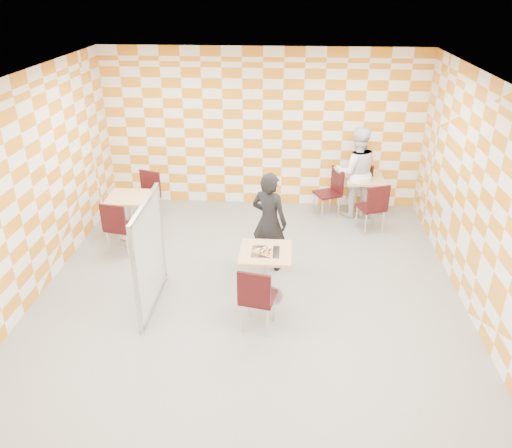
{
  "coord_description": "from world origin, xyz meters",
  "views": [
    {
      "loc": [
        0.5,
        -5.7,
        4.1
      ],
      "look_at": [
        0.1,
        0.2,
        1.15
      ],
      "focal_mm": 35.0,
      "sensor_mm": 36.0,
      "label": 1
    }
  ],
  "objects": [
    {
      "name": "chair_empty_far",
      "position": [
        -2.05,
        2.57,
        0.54
      ],
      "size": [
        0.54,
        0.55,
        0.92
      ],
      "color": "black",
      "rests_on": "ground"
    },
    {
      "name": "chair_second_side",
      "position": [
        1.33,
        2.99,
        0.54
      ],
      "size": [
        0.56,
        0.56,
        0.92
      ],
      "color": "black",
      "rests_on": "ground"
    },
    {
      "name": "chair_second_front",
      "position": [
        2.01,
        2.3,
        0.54
      ],
      "size": [
        0.55,
        0.55,
        0.92
      ],
      "color": "black",
      "rests_on": "ground"
    },
    {
      "name": "man_white",
      "position": [
        1.75,
        3.05,
        0.86
      ],
      "size": [
        0.9,
        0.73,
        1.72
      ],
      "primitive_type": "imported",
      "rotation": [
        0.0,
        0.0,
        3.25
      ],
      "color": "white",
      "rests_on": "ground"
    },
    {
      "name": "man_dark",
      "position": [
        0.24,
        1.03,
        0.78
      ],
      "size": [
        0.68,
        0.58,
        1.57
      ],
      "primitive_type": "imported",
      "rotation": [
        0.0,
        0.0,
        2.71
      ],
      "color": "black",
      "rests_on": "ground"
    },
    {
      "name": "chair_main_front",
      "position": [
        0.16,
        -0.57,
        0.54
      ],
      "size": [
        0.5,
        0.51,
        0.92
      ],
      "color": "black",
      "rests_on": "ground"
    },
    {
      "name": "chair_empty_near",
      "position": [
        -2.19,
        1.25,
        0.54
      ],
      "size": [
        0.5,
        0.5,
        0.92
      ],
      "color": "black",
      "rests_on": "ground"
    },
    {
      "name": "second_table",
      "position": [
        1.92,
        3.05,
        0.51
      ],
      "size": [
        0.7,
        0.7,
        0.75
      ],
      "color": "#DDBB77",
      "rests_on": "ground"
    },
    {
      "name": "pizza_on_foil",
      "position": [
        0.23,
        0.17,
        0.77
      ],
      "size": [
        0.4,
        0.4,
        0.04
      ],
      "color": "silver",
      "rests_on": "main_table"
    },
    {
      "name": "soda_bottle",
      "position": [
        2.05,
        3.14,
        0.85
      ],
      "size": [
        0.07,
        0.07,
        0.23
      ],
      "color": "black",
      "rests_on": "second_table"
    },
    {
      "name": "empty_table",
      "position": [
        -2.18,
        1.91,
        0.51
      ],
      "size": [
        0.7,
        0.7,
        0.75
      ],
      "color": "#DDBB77",
      "rests_on": "ground"
    },
    {
      "name": "room_shell",
      "position": [
        0.0,
        0.54,
        1.5
      ],
      "size": [
        7.0,
        7.0,
        7.0
      ],
      "color": "gray",
      "rests_on": "ground"
    },
    {
      "name": "main_table",
      "position": [
        0.23,
        0.18,
        0.51
      ],
      "size": [
        0.7,
        0.7,
        0.75
      ],
      "color": "#DDBB77",
      "rests_on": "ground"
    },
    {
      "name": "partition",
      "position": [
        -1.29,
        -0.09,
        0.79
      ],
      "size": [
        0.08,
        1.38,
        1.55
      ],
      "color": "white",
      "rests_on": "ground"
    },
    {
      "name": "sport_bottle",
      "position": [
        1.81,
        3.17,
        0.84
      ],
      "size": [
        0.06,
        0.06,
        0.2
      ],
      "color": "white",
      "rests_on": "second_table"
    }
  ]
}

